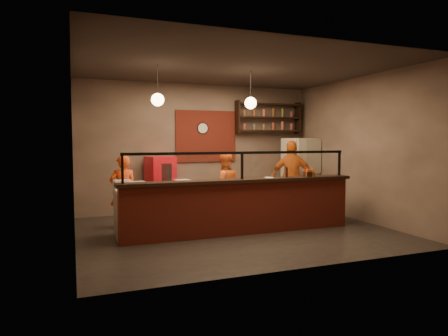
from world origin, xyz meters
name	(u,v)px	position (x,y,z in m)	size (l,w,h in m)	color
floor	(236,231)	(0.00, 0.00, 0.00)	(6.00, 6.00, 0.00)	black
ceiling	(236,68)	(0.00, 0.00, 3.20)	(6.00, 6.00, 0.00)	#322B27
wall_back	(198,148)	(0.00, 2.50, 1.60)	(6.00, 6.00, 0.00)	#7B665A
wall_left	(73,152)	(-3.00, 0.00, 1.60)	(5.00, 5.00, 0.00)	#7B665A
wall_right	(360,149)	(3.00, 0.00, 1.60)	(5.00, 5.00, 0.00)	#7B665A
wall_front	(306,155)	(0.00, -2.50, 1.60)	(6.00, 6.00, 0.00)	#7B665A
brick_patch	(206,136)	(0.20, 2.47, 1.90)	(1.60, 0.04, 1.30)	maroon
service_counter	(242,208)	(0.00, -0.30, 0.50)	(4.60, 0.25, 1.00)	maroon
counter_ledge	(242,181)	(0.00, -0.30, 1.03)	(4.70, 0.37, 0.06)	black
worktop_cabinet	(232,208)	(0.00, 0.20, 0.42)	(4.60, 0.75, 0.85)	gray
worktop	(232,186)	(0.00, 0.20, 0.88)	(4.60, 0.75, 0.05)	silver
sneeze_guard	(242,163)	(0.00, -0.30, 1.37)	(4.50, 0.05, 0.52)	white
wall_shelving	(269,118)	(1.90, 2.32, 2.40)	(1.84, 0.28, 0.85)	black
wall_clock	(203,128)	(0.10, 2.46, 2.10)	(0.30, 0.30, 0.04)	black
pendant_left	(158,100)	(-1.50, 0.20, 2.55)	(0.24, 0.24, 0.77)	black
pendant_right	(251,103)	(0.40, 0.20, 2.55)	(0.24, 0.24, 0.77)	black
cook_left	(123,191)	(-2.05, 1.08, 0.75)	(0.55, 0.36, 1.50)	#E64615
cook_mid	(224,186)	(0.16, 1.09, 0.77)	(0.74, 0.58, 1.53)	#E05815
cook_right	(292,178)	(1.94, 1.14, 0.89)	(1.05, 0.44, 1.79)	#C65512
fridge	(301,173)	(2.60, 1.81, 0.92)	(0.77, 0.72, 1.85)	beige
red_cooler	(160,186)	(-1.06, 2.15, 0.71)	(0.61, 0.55, 1.41)	red
pizza_dough	(255,184)	(0.46, 0.11, 0.91)	(0.51, 0.51, 0.01)	white
prep_tub_a	(123,184)	(-2.15, 0.31, 0.98)	(0.32, 0.25, 0.16)	silver
prep_tub_b	(183,183)	(-1.02, 0.25, 0.97)	(0.26, 0.21, 0.13)	white
prep_tub_c	(137,186)	(-1.95, -0.07, 0.98)	(0.32, 0.25, 0.16)	silver
rolling_pin	(166,185)	(-1.35, 0.30, 0.93)	(0.07, 0.07, 0.40)	yellow
condiment_caddy	(309,174)	(1.46, -0.32, 1.11)	(0.18, 0.14, 0.10)	black
pepper_mill	(287,172)	(0.97, -0.29, 1.16)	(0.04, 0.04, 0.20)	black
small_plate	(269,178)	(0.59, -0.27, 1.07)	(0.17, 0.17, 0.01)	silver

